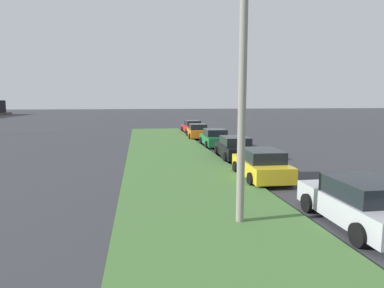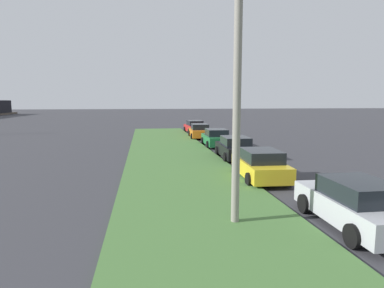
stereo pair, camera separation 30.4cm
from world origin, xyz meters
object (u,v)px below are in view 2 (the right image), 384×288
at_px(parked_car_yellow, 260,165).
at_px(streetlight, 249,80).
at_px(parked_car_black, 235,148).
at_px(parked_car_orange, 200,131).
at_px(parked_car_red, 195,127).
at_px(parked_car_green, 216,138).
at_px(parked_car_silver, 355,204).

distance_m(parked_car_yellow, streetlight, 6.99).
distance_m(parked_car_black, parked_car_orange, 11.99).
bearing_deg(parked_car_red, parked_car_orange, 173.06).
relative_size(parked_car_orange, streetlight, 0.59).
bearing_deg(parked_car_orange, parked_car_green, -173.86).
bearing_deg(parked_car_green, parked_car_orange, 4.46).
distance_m(parked_car_silver, parked_car_red, 29.38).
bearing_deg(parked_car_red, parked_car_silver, 177.24).
height_order(parked_car_green, parked_car_red, same).
bearing_deg(parked_car_yellow, parked_car_orange, 2.43).
xyz_separation_m(parked_car_silver, parked_car_yellow, (6.16, 0.71, 0.00)).
bearing_deg(parked_car_orange, parked_car_red, -0.56).
bearing_deg(parked_car_green, parked_car_black, -179.09).
height_order(parked_car_yellow, parked_car_orange, same).
bearing_deg(streetlight, parked_car_green, -9.57).
height_order(parked_car_green, parked_car_orange, same).
height_order(parked_car_silver, parked_car_black, same).
distance_m(parked_car_orange, parked_car_red, 5.60).
relative_size(parked_car_black, streetlight, 0.58).
bearing_deg(parked_car_silver, streetlight, 77.93).
distance_m(parked_car_silver, streetlight, 4.90).
xyz_separation_m(parked_car_black, parked_car_orange, (11.98, 0.28, 0.00)).
distance_m(parked_car_black, streetlight, 12.00).
xyz_separation_m(parked_car_yellow, parked_car_orange, (17.63, -0.08, 0.00)).
bearing_deg(parked_car_orange, parked_car_black, -175.59).
height_order(parked_car_orange, streetlight, streetlight).
relative_size(parked_car_green, parked_car_orange, 0.99).
height_order(parked_car_yellow, parked_car_black, same).
bearing_deg(parked_car_yellow, parked_car_red, 1.62).
bearing_deg(streetlight, parked_car_orange, -6.25).
height_order(parked_car_silver, streetlight, streetlight).
xyz_separation_m(parked_car_silver, streetlight, (0.74, 3.15, 3.67)).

